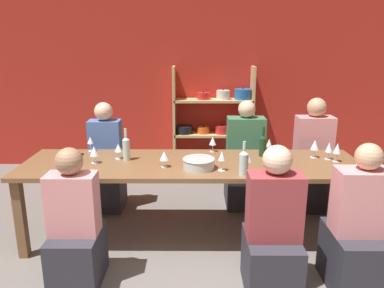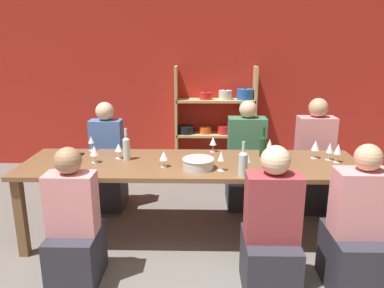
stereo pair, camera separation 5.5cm
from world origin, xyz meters
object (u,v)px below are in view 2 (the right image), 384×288
Objects in this scene: wine_glass_empty_c at (315,146)px; person_near_a at (75,234)px; dining_table at (192,170)px; wine_bottle_green at (263,145)px; shelf_unit at (216,131)px; wine_bottle_dark at (126,147)px; wine_bottle_amber at (243,162)px; wine_glass_red_d at (338,150)px; wine_glass_red_c at (330,148)px; wine_glass_red_f at (75,158)px; person_near_c at (271,240)px; wine_glass_white_c at (270,144)px; wine_glass_white_b at (247,158)px; wine_glass_empty_a at (91,140)px; wine_glass_white_a at (164,156)px; cell_phone at (78,155)px; wine_glass_red_e at (213,141)px; wine_glass_empty_b at (221,157)px; mixing_bowl at (198,163)px; person_far_a at (108,169)px; wine_glass_red_b at (94,151)px; person_near_b at (358,239)px; person_far_b at (246,168)px; wine_glass_red_a at (119,148)px; person_far_c at (313,168)px.

wine_glass_empty_c is 2.30m from person_near_a.
wine_bottle_green is (0.69, 0.21, 0.19)m from dining_table.
wine_bottle_dark is (-0.93, -2.01, 0.30)m from shelf_unit.
wine_bottle_amber is 1.63× the size of wine_glass_red_d.
wine_glass_red_f is (-2.29, -0.38, 0.01)m from wine_glass_red_c.
wine_glass_white_c is at bearing 81.47° from person_near_c.
person_near_c is (0.12, -0.56, -0.47)m from wine_glass_white_b.
wine_glass_empty_a is 0.85× the size of wine_glass_red_d.
wine_bottle_dark is 0.42m from wine_glass_white_a.
person_near_c is (1.73, -0.99, -0.35)m from cell_phone.
person_near_c is at bearing -94.85° from wine_bottle_green.
wine_glass_red_e reaches higher than dining_table.
dining_table is 17.85× the size of wine_glass_empty_b.
wine_bottle_dark is 1.57m from person_near_c.
wine_glass_empty_a reaches higher than mixing_bowl.
wine_glass_red_f is at bearing 88.18° from person_far_a.
wine_glass_red_f is 1.06m from person_far_a.
wine_bottle_dark is 0.51m from wine_glass_empty_a.
person_near_c is at bearing -27.32° from wine_glass_red_b.
wine_glass_empty_c is 2.22m from wine_glass_red_f.
person_near_c is at bearing -29.71° from cell_phone.
cell_phone is 0.14× the size of person_near_c.
wine_glass_red_d is 1.21m from person_near_c.
person_near_b is 1.70m from person_far_b.
wine_glass_red_b is 2.08m from wine_glass_empty_c.
person_near_b is (1.20, -0.59, -0.40)m from mixing_bowl.
mixing_bowl is 0.23× the size of person_far_b.
wine_glass_empty_a and wine_glass_white_c have the same top height.
person_near_b reaches higher than wine_glass_empty_b.
wine_glass_empty_a is at bearing 174.61° from wine_glass_empty_c.
wine_glass_empty_a is 1.00× the size of wine_glass_white_c.
wine_glass_empty_a is (-1.35, -1.71, 0.29)m from shelf_unit.
wine_bottle_green is at bearing 8.23° from wine_glass_red_b.
wine_glass_white_b is (-0.21, -0.45, 0.01)m from wine_bottle_green.
wine_glass_red_f reaches higher than wine_glass_white_b.
wine_glass_red_f is (-0.75, -0.15, 0.02)m from wine_glass_white_a.
wine_glass_red_a is at bearing 52.85° from wine_glass_red_f.
wine_glass_red_a reaches higher than mixing_bowl.
person_near_c is at bearing -38.10° from wine_glass_white_a.
person_far_c is at bearing 28.65° from dining_table.
person_near_a reaches higher than cell_phone.
dining_table is 1.21m from wine_glass_empty_c.
person_near_a reaches higher than wine_bottle_green.
person_far_c is (0.67, 0.54, -0.42)m from wine_bottle_green.
wine_glass_white_c is 2.00m from person_near_a.
wine_glass_empty_c is (1.42, 0.29, 0.02)m from wine_glass_white_a.
wine_glass_white_c is 1.90m from cell_phone.
wine_glass_red_b is (-0.90, -0.02, 0.19)m from dining_table.
wine_bottle_green is 1.39m from wine_glass_red_a.
person_far_a reaches higher than wine_glass_white_b.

